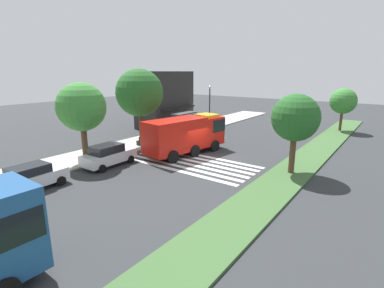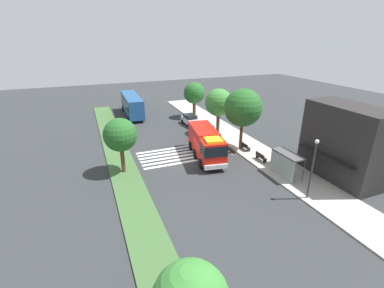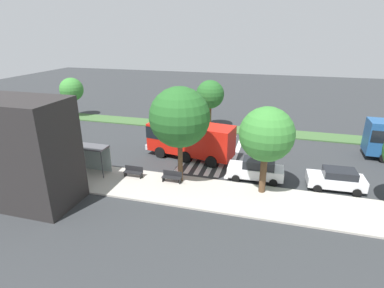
% 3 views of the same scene
% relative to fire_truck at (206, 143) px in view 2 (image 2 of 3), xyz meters
% --- Properties ---
extents(ground_plane, '(120.00, 120.00, 0.00)m').
position_rel_fire_truck_xyz_m(ground_plane, '(-0.14, -2.00, -1.96)').
color(ground_plane, '#2D3033').
extents(sidewalk, '(60.00, 4.67, 0.14)m').
position_rel_fire_truck_xyz_m(sidewalk, '(-0.14, 6.58, -1.89)').
color(sidewalk, '#ADA89E').
rests_on(sidewalk, ground_plane).
extents(median_strip, '(60.00, 3.00, 0.14)m').
position_rel_fire_truck_xyz_m(median_strip, '(-0.14, -9.74, -1.89)').
color(median_strip, '#3D6033').
rests_on(median_strip, ground_plane).
extents(crosswalk, '(4.95, 11.24, 0.01)m').
position_rel_fire_truck_xyz_m(crosswalk, '(-2.17, -2.00, -1.96)').
color(crosswalk, silver).
rests_on(crosswalk, ground_plane).
extents(fire_truck, '(8.81, 3.91, 3.48)m').
position_rel_fire_truck_xyz_m(fire_truck, '(0.00, 0.00, 0.00)').
color(fire_truck, red).
rests_on(fire_truck, ground_plane).
extents(parked_car_west, '(4.29, 2.18, 1.68)m').
position_rel_fire_truck_xyz_m(parked_car_west, '(-12.92, 3.04, -1.10)').
color(parked_car_west, silver).
rests_on(parked_car_west, ground_plane).
extents(parked_car_mid, '(4.54, 2.16, 1.79)m').
position_rel_fire_truck_xyz_m(parked_car_mid, '(-6.78, 3.04, -1.05)').
color(parked_car_mid, silver).
rests_on(parked_car_mid, ground_plane).
extents(transit_bus, '(11.16, 3.08, 3.70)m').
position_rel_fire_truck_xyz_m(transit_bus, '(-22.09, -4.81, 0.22)').
color(transit_bus, navy).
rests_on(transit_bus, ground_plane).
extents(bus_stop_shelter, '(3.50, 1.40, 2.46)m').
position_rel_fire_truck_xyz_m(bus_stop_shelter, '(7.13, 5.55, -0.08)').
color(bus_stop_shelter, '#4C4C51').
rests_on(bus_stop_shelter, sidewalk).
extents(bench_near_shelter, '(1.60, 0.50, 0.90)m').
position_rel_fire_truck_xyz_m(bench_near_shelter, '(3.13, 5.58, -1.37)').
color(bench_near_shelter, black).
rests_on(bench_near_shelter, sidewalk).
extents(bench_west_of_shelter, '(1.60, 0.50, 0.90)m').
position_rel_fire_truck_xyz_m(bench_west_of_shelter, '(-0.29, 5.58, -1.37)').
color(bench_west_of_shelter, black).
rests_on(bench_west_of_shelter, sidewalk).
extents(street_lamp, '(0.36, 0.36, 5.60)m').
position_rel_fire_truck_xyz_m(street_lamp, '(11.29, 4.85, 1.52)').
color(street_lamp, '#2D2D30').
rests_on(street_lamp, sidewalk).
extents(storefront_building, '(8.04, 4.82, 7.58)m').
position_rel_fire_truck_xyz_m(storefront_building, '(9.23, 10.92, 1.82)').
color(storefront_building, '#282626').
rests_on(storefront_building, ground_plane).
extents(sidewalk_tree_far_west, '(3.73, 3.73, 6.13)m').
position_rel_fire_truck_xyz_m(sidewalk_tree_far_west, '(-16.74, 5.25, 2.40)').
color(sidewalk_tree_far_west, '#513823').
rests_on(sidewalk_tree_far_west, sidewalk).
extents(sidewalk_tree_west, '(3.97, 3.97, 6.60)m').
position_rel_fire_truck_xyz_m(sidewalk_tree_west, '(-7.41, 5.25, 2.75)').
color(sidewalk_tree_west, '#513823').
rests_on(sidewalk_tree_west, sidewalk).
extents(sidewalk_tree_center, '(4.67, 4.67, 7.71)m').
position_rel_fire_truck_xyz_m(sidewalk_tree_center, '(-0.90, 5.25, 3.53)').
color(sidewalk_tree_center, '#513823').
rests_on(sidewalk_tree_center, sidewalk).
extents(median_tree_far_west, '(3.46, 3.46, 5.90)m').
position_rel_fire_truck_xyz_m(median_tree_far_west, '(0.04, -9.74, 2.31)').
color(median_tree_far_west, '#513823').
rests_on(median_tree_far_west, median_strip).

